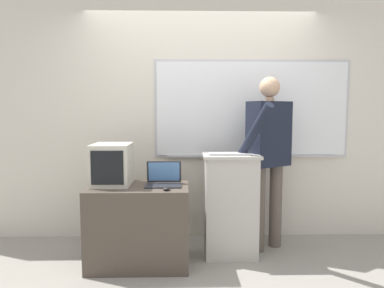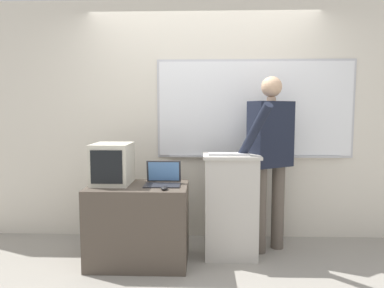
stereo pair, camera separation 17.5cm
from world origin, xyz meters
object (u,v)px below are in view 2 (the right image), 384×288
laptop (163,177)px  wireless_keyboard (229,154)px  lectern_podium (231,205)px  person_presenter (271,151)px  side_desk (139,224)px  crt_monitor (113,164)px  computer_mouse_by_laptop (165,188)px

laptop → wireless_keyboard: (0.62, 0.08, 0.21)m
lectern_podium → person_presenter: 0.67m
side_desk → crt_monitor: size_ratio=2.25×
person_presenter → computer_mouse_by_laptop: (-1.01, -0.51, -0.27)m
lectern_podium → side_desk: bearing=-168.2°
laptop → computer_mouse_by_laptop: laptop is taller
laptop → crt_monitor: 0.50m
laptop → crt_monitor: crt_monitor is taller
person_presenter → laptop: bearing=164.7°
laptop → lectern_podium: bearing=11.9°
side_desk → laptop: (0.23, 0.05, 0.43)m
computer_mouse_by_laptop → side_desk: bearing=145.3°
person_presenter → side_desk: bearing=164.1°
lectern_podium → side_desk: lectern_podium is taller
side_desk → person_presenter: (1.27, 0.32, 0.66)m
side_desk → person_presenter: person_presenter is taller
side_desk → crt_monitor: (-0.25, 0.06, 0.56)m
person_presenter → computer_mouse_by_laptop: person_presenter is taller
person_presenter → laptop: size_ratio=5.35×
computer_mouse_by_laptop → laptop: bearing=99.2°
lectern_podium → laptop: 0.72m
laptop → computer_mouse_by_laptop: bearing=-80.8°
laptop → wireless_keyboard: bearing=7.8°
crt_monitor → lectern_podium: bearing=6.3°
side_desk → crt_monitor: 0.62m
side_desk → wireless_keyboard: size_ratio=2.37×
laptop → side_desk: bearing=-168.5°
lectern_podium → side_desk: size_ratio=1.10×
computer_mouse_by_laptop → crt_monitor: bearing=154.9°
wireless_keyboard → crt_monitor: size_ratio=0.95×
person_presenter → computer_mouse_by_laptop: bearing=176.5°
person_presenter → wireless_keyboard: size_ratio=4.59×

